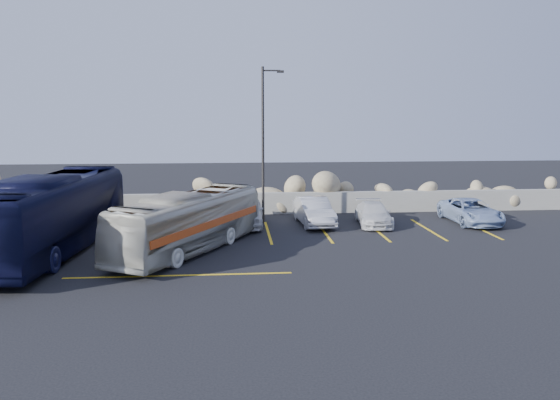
{
  "coord_description": "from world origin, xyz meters",
  "views": [
    {
      "loc": [
        0.98,
        -18.61,
        5.65
      ],
      "look_at": [
        2.91,
        4.0,
        2.05
      ],
      "focal_mm": 35.0,
      "sensor_mm": 36.0,
      "label": 1
    }
  ],
  "objects": [
    {
      "name": "riprap_pile",
      "position": [
        0.0,
        13.2,
        1.3
      ],
      "size": [
        54.0,
        2.8,
        2.6
      ],
      "primitive_type": null,
      "color": "#9E8967",
      "rests_on": "ground"
    },
    {
      "name": "vintage_bus",
      "position": [
        -0.87,
        3.67,
        1.23
      ],
      "size": [
        6.06,
        8.76,
        2.46
      ],
      "primitive_type": "imported",
      "rotation": [
        0.0,
        0.0,
        -0.5
      ],
      "color": "beige",
      "rests_on": "ground"
    },
    {
      "name": "lamppost",
      "position": [
        2.56,
        9.5,
        4.3
      ],
      "size": [
        1.14,
        0.18,
        8.0
      ],
      "color": "#2A2825",
      "rests_on": "ground"
    },
    {
      "name": "parking_lines",
      "position": [
        4.64,
        5.57,
        0.01
      ],
      "size": [
        18.16,
        9.36,
        0.01
      ],
      "color": "yellow",
      "rests_on": "ground"
    },
    {
      "name": "seawall",
      "position": [
        0.0,
        12.0,
        0.6
      ],
      "size": [
        60.0,
        0.4,
        1.2
      ],
      "primitive_type": "cube",
      "color": "gray",
      "rests_on": "ground"
    },
    {
      "name": "car_a",
      "position": [
        1.57,
        8.66,
        0.75
      ],
      "size": [
        2.04,
        4.49,
        1.5
      ],
      "primitive_type": "imported",
      "rotation": [
        0.0,
        0.0,
        -0.06
      ],
      "color": "silver",
      "rests_on": "ground"
    },
    {
      "name": "car_c",
      "position": [
        8.1,
        8.4,
        0.57
      ],
      "size": [
        1.97,
        4.05,
        1.14
      ],
      "primitive_type": "imported",
      "rotation": [
        0.0,
        0.0,
        -0.1
      ],
      "color": "silver",
      "rests_on": "ground"
    },
    {
      "name": "car_b",
      "position": [
        5.06,
        8.67,
        0.69
      ],
      "size": [
        1.79,
        4.3,
        1.38
      ],
      "primitive_type": "imported",
      "rotation": [
        0.0,
        0.0,
        0.08
      ],
      "color": "silver",
      "rests_on": "ground"
    },
    {
      "name": "car_d",
      "position": [
        13.27,
        8.4,
        0.63
      ],
      "size": [
        2.18,
        4.55,
        1.25
      ],
      "primitive_type": "imported",
      "rotation": [
        0.0,
        0.0,
        0.02
      ],
      "color": "#8EA4C9",
      "rests_on": "ground"
    },
    {
      "name": "tour_coach",
      "position": [
        -6.46,
        4.01,
        1.6
      ],
      "size": [
        3.61,
        11.68,
        3.2
      ],
      "primitive_type": "imported",
      "rotation": [
        0.0,
        0.0,
        -0.08
      ],
      "color": "black",
      "rests_on": "ground"
    },
    {
      "name": "ground",
      "position": [
        0.0,
        0.0,
        0.0
      ],
      "size": [
        90.0,
        90.0,
        0.0
      ],
      "primitive_type": "plane",
      "color": "black",
      "rests_on": "ground"
    }
  ]
}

